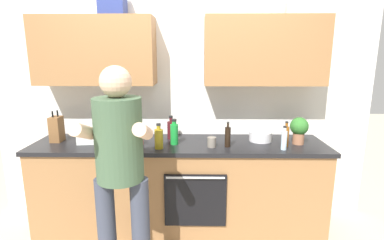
% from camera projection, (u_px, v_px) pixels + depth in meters
% --- Properties ---
extents(ground_plane, '(12.00, 12.00, 0.00)m').
position_uv_depth(ground_plane, '(180.00, 226.00, 3.08)').
color(ground_plane, '#B2A893').
extents(back_wall_unit, '(4.00, 0.38, 2.50)m').
position_uv_depth(back_wall_unit, '(180.00, 79.00, 3.03)').
color(back_wall_unit, silver).
rests_on(back_wall_unit, ground).
extents(counter, '(2.84, 0.67, 0.90)m').
position_uv_depth(counter, '(180.00, 185.00, 2.98)').
color(counter, olive).
rests_on(counter, ground).
extents(person_standing, '(0.49, 0.45, 1.67)m').
position_uv_depth(person_standing, '(120.00, 162.00, 2.13)').
color(person_standing, '#383D4C').
rests_on(person_standing, ground).
extents(bottle_oil, '(0.08, 0.08, 0.23)m').
position_uv_depth(bottle_oil, '(159.00, 138.00, 2.69)').
color(bottle_oil, olive).
rests_on(bottle_oil, counter).
extents(bottle_soy, '(0.05, 0.05, 0.24)m').
position_uv_depth(bottle_soy, '(228.00, 137.00, 2.74)').
color(bottle_soy, black).
rests_on(bottle_soy, counter).
extents(bottle_soda, '(0.07, 0.07, 0.25)m').
position_uv_depth(bottle_soda, '(174.00, 133.00, 2.82)').
color(bottle_soda, '#198C33').
rests_on(bottle_soda, counter).
extents(bottle_water, '(0.05, 0.05, 0.22)m').
position_uv_depth(bottle_water, '(284.00, 140.00, 2.66)').
color(bottle_water, silver).
rests_on(bottle_water, counter).
extents(bottle_syrup, '(0.05, 0.05, 0.24)m').
position_uv_depth(bottle_syrup, '(286.00, 136.00, 2.75)').
color(bottle_syrup, '#8C4C14').
rests_on(bottle_syrup, counter).
extents(bottle_wine, '(0.08, 0.08, 0.24)m').
position_uv_depth(bottle_wine, '(171.00, 129.00, 3.01)').
color(bottle_wine, '#471419').
rests_on(bottle_wine, counter).
extents(cup_stoneware, '(0.08, 0.08, 0.09)m').
position_uv_depth(cup_stoneware, '(212.00, 142.00, 2.75)').
color(cup_stoneware, slate).
rests_on(cup_stoneware, counter).
extents(cup_coffee, '(0.08, 0.08, 0.10)m').
position_uv_depth(cup_coffee, '(136.00, 134.00, 3.01)').
color(cup_coffee, white).
rests_on(cup_coffee, counter).
extents(cup_ceramic, '(0.08, 0.08, 0.10)m').
position_uv_depth(cup_ceramic, '(139.00, 139.00, 2.82)').
color(cup_ceramic, '#BF4C47').
rests_on(cup_ceramic, counter).
extents(mixing_bowl, '(0.22, 0.22, 0.09)m').
position_uv_depth(mixing_bowl, '(260.00, 136.00, 2.95)').
color(mixing_bowl, silver).
rests_on(mixing_bowl, counter).
extents(knife_block, '(0.10, 0.14, 0.31)m').
position_uv_depth(knife_block, '(57.00, 129.00, 2.91)').
color(knife_block, brown).
rests_on(knife_block, counter).
extents(potted_herb, '(0.17, 0.17, 0.26)m').
position_uv_depth(potted_herb, '(299.00, 129.00, 2.82)').
color(potted_herb, '#9E6647').
rests_on(potted_herb, counter).
extents(grocery_bag_produce, '(0.22, 0.23, 0.17)m').
position_uv_depth(grocery_bag_produce, '(89.00, 134.00, 2.89)').
color(grocery_bag_produce, silver).
rests_on(grocery_bag_produce, counter).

